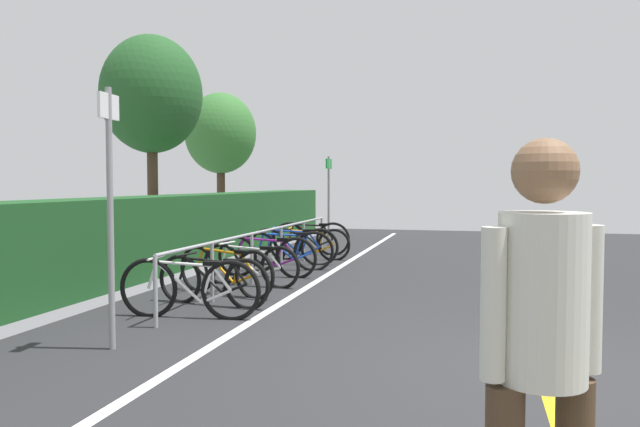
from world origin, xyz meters
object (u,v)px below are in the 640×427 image
(bicycle_0, at_px, (189,288))
(bicycle_8, at_px, (311,238))
(bicycle_5, at_px, (286,251))
(bicycle_7, at_px, (310,244))
(bike_rack, at_px, (268,241))
(pedestrian, at_px, (542,342))
(tree_far_right, at_px, (221,134))
(sign_post_far, at_px, (329,193))
(bicycle_3, at_px, (250,265))
(bicycle_2, at_px, (225,271))
(sign_post_near, at_px, (110,194))
(bicycle_4, at_px, (267,256))
(bicycle_1, at_px, (213,281))
(tree_mid, at_px, (152,95))
(bicycle_6, at_px, (294,247))

(bicycle_0, distance_m, bicycle_8, 6.58)
(bicycle_5, distance_m, bicycle_7, 1.61)
(bike_rack, height_order, pedestrian, pedestrian)
(bicycle_8, distance_m, tree_far_right, 6.54)
(sign_post_far, relative_size, tree_far_right, 0.52)
(bicycle_8, height_order, tree_far_right, tree_far_right)
(bicycle_3, height_order, tree_far_right, tree_far_right)
(pedestrian, bearing_deg, bicycle_2, 32.49)
(sign_post_near, bearing_deg, sign_post_far, 0.87)
(bicycle_2, distance_m, sign_post_far, 6.70)
(bicycle_4, distance_m, bicycle_8, 3.28)
(bicycle_1, relative_size, bicycle_4, 0.95)
(bicycle_5, bearing_deg, sign_post_near, 179.64)
(bicycle_0, height_order, bicycle_3, bicycle_0)
(bicycle_0, bearing_deg, sign_post_near, 176.09)
(sign_post_far, bearing_deg, bike_rack, -178.76)
(tree_mid, bearing_deg, sign_post_near, -153.84)
(sign_post_near, bearing_deg, bicycle_3, 0.20)
(bicycle_3, relative_size, tree_far_right, 0.39)
(bicycle_1, bearing_deg, bicycle_3, 2.47)
(bicycle_3, distance_m, pedestrian, 7.62)
(bicycle_4, bearing_deg, bicycle_8, 1.64)
(bicycle_2, xyz_separation_m, pedestrian, (-5.86, -3.73, 0.69))
(bicycle_4, height_order, tree_far_right, tree_far_right)
(bicycle_3, distance_m, bicycle_7, 3.33)
(bicycle_1, bearing_deg, sign_post_near, 178.60)
(bicycle_0, xyz_separation_m, sign_post_far, (8.17, 0.25, 1.00))
(bicycle_6, relative_size, sign_post_near, 0.69)
(bike_rack, height_order, bicycle_1, bike_rack)
(bike_rack, bearing_deg, pedestrian, -154.05)
(bicycle_5, bearing_deg, bicycle_6, 6.25)
(bike_rack, height_order, bicycle_6, bike_rack)
(pedestrian, bearing_deg, tree_far_right, 27.22)
(bike_rack, relative_size, bicycle_6, 4.40)
(bicycle_4, bearing_deg, bicycle_7, -2.78)
(pedestrian, xyz_separation_m, sign_post_near, (2.86, 3.63, 0.47))
(bike_rack, bearing_deg, bicycle_5, -5.16)
(bicycle_0, bearing_deg, pedestrian, -140.66)
(bike_rack, bearing_deg, bicycle_8, 2.20)
(bicycle_2, xyz_separation_m, tree_far_right, (9.39, 4.11, 2.75))
(bicycle_8, height_order, tree_mid, tree_mid)
(pedestrian, bearing_deg, sign_post_near, 51.80)
(bicycle_6, relative_size, sign_post_far, 0.77)
(bicycle_1, distance_m, tree_mid, 5.95)
(bicycle_3, bearing_deg, bike_rack, 1.66)
(bicycle_4, height_order, tree_mid, tree_mid)
(bicycle_3, xyz_separation_m, bicycle_7, (3.33, -0.06, 0.01))
(bicycle_0, relative_size, sign_post_far, 0.78)
(bicycle_5, height_order, bicycle_6, bicycle_6)
(bicycle_0, relative_size, bicycle_1, 1.04)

